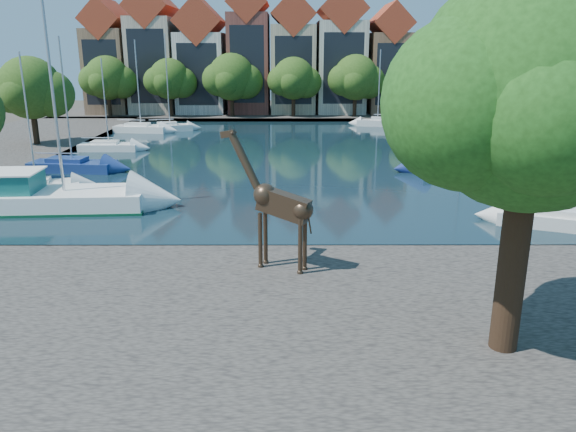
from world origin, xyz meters
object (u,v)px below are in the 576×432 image
motorsailer (32,195)px  sailboat_left_a (36,184)px  giraffe_statue (277,203)px  sailboat_right_a (553,216)px  plane_tree (537,99)px

motorsailer → sailboat_left_a: 4.48m
sailboat_left_a → giraffe_statue: bearing=-42.0°
giraffe_statue → sailboat_right_a: 15.85m
plane_tree → motorsailer: bearing=142.2°
giraffe_statue → sailboat_left_a: (-15.75, 14.19, -2.61)m
motorsailer → sailboat_right_a: motorsailer is taller
plane_tree → giraffe_statue: plane_tree is taller
plane_tree → sailboat_left_a: (-22.62, 20.50, -7.12)m
sailboat_left_a → motorsailer: bearing=-69.1°
giraffe_statue → sailboat_right_a: sailboat_right_a is taller
plane_tree → giraffe_statue: 10.36m
giraffe_statue → plane_tree: bearing=-42.6°
giraffe_statue → motorsailer: size_ratio=0.45×
sailboat_left_a → sailboat_right_a: (29.89, -7.49, 0.06)m
giraffe_statue → sailboat_left_a: bearing=138.0°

